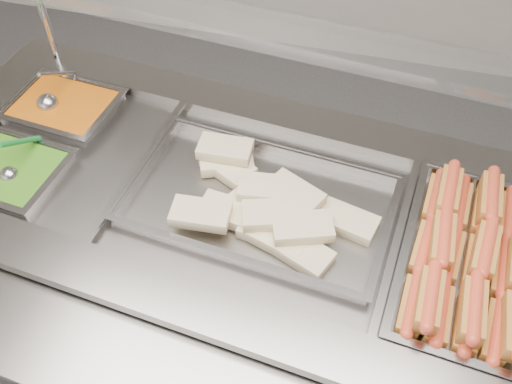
% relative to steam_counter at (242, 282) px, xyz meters
% --- Properties ---
extents(steam_counter, '(2.18, 1.14, 1.00)m').
position_rel_steam_counter_xyz_m(steam_counter, '(0.00, 0.00, 0.00)').
color(steam_counter, slate).
rests_on(steam_counter, ground).
extents(tray_rail, '(2.02, 0.62, 0.06)m').
position_rel_steam_counter_xyz_m(tray_rail, '(-0.06, -0.56, 0.45)').
color(tray_rail, gray).
rests_on(tray_rail, steam_counter).
extents(sneeze_guard, '(1.86, 0.52, 0.49)m').
position_rel_steam_counter_xyz_m(sneeze_guard, '(0.03, 0.24, 0.90)').
color(sneeze_guard, silver).
rests_on(sneeze_guard, steam_counter).
extents(pan_hotdogs, '(0.44, 0.65, 0.11)m').
position_rel_steam_counter_xyz_m(pan_hotdogs, '(0.69, -0.07, 0.45)').
color(pan_hotdogs, gray).
rests_on(pan_hotdogs, steam_counter).
extents(pan_wraps, '(0.80, 0.52, 0.08)m').
position_rel_steam_counter_xyz_m(pan_wraps, '(0.07, -0.01, 0.47)').
color(pan_wraps, gray).
rests_on(pan_wraps, steam_counter).
extents(pan_beans, '(0.36, 0.30, 0.11)m').
position_rel_steam_counter_xyz_m(pan_beans, '(-0.70, 0.24, 0.46)').
color(pan_beans, gray).
rests_on(pan_beans, steam_counter).
extents(pan_peas, '(0.36, 0.30, 0.11)m').
position_rel_steam_counter_xyz_m(pan_peas, '(-0.73, -0.08, 0.46)').
color(pan_peas, gray).
rests_on(pan_peas, steam_counter).
extents(hotdogs_in_buns, '(0.33, 0.60, 0.13)m').
position_rel_steam_counter_xyz_m(hotdogs_in_buns, '(0.66, -0.08, 0.51)').
color(hotdogs_in_buns, '#A65C22').
rests_on(hotdogs_in_buns, pan_hotdogs).
extents(tortilla_wraps, '(0.59, 0.43, 0.08)m').
position_rel_steam_counter_xyz_m(tortilla_wraps, '(0.08, -0.03, 0.51)').
color(tortilla_wraps, tan).
rests_on(tortilla_wraps, pan_wraps).
extents(ladle, '(0.08, 0.21, 0.17)m').
position_rel_steam_counter_xyz_m(ladle, '(-0.74, 0.23, 0.51)').
color(ladle, '#ABABB0').
rests_on(ladle, pan_beans).
extents(serving_spoon, '(0.06, 0.20, 0.16)m').
position_rel_steam_counter_xyz_m(serving_spoon, '(-0.70, -0.09, 0.51)').
color(serving_spoon, '#ABABB0').
rests_on(serving_spoon, pan_peas).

